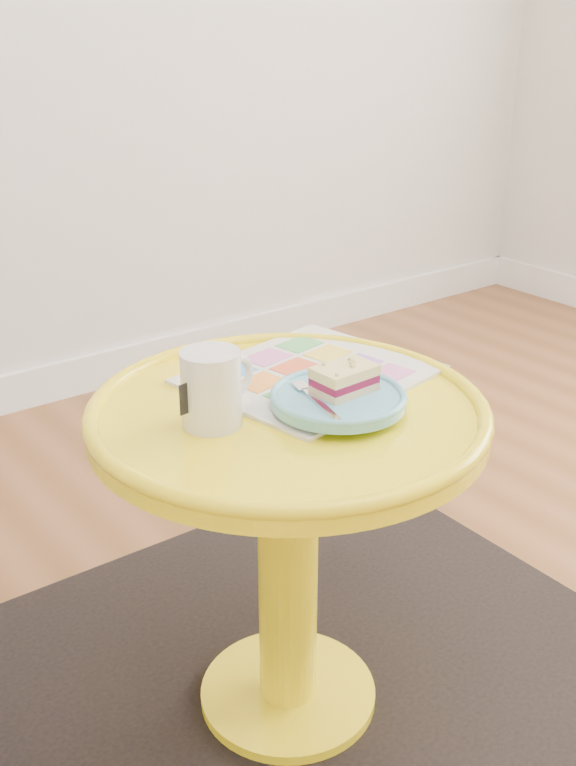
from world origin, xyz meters
TOP-DOWN VIEW (x-y plane):
  - rug at (-0.26, 0.55)m, footprint 1.31×1.12m
  - side_table at (-0.26, 0.55)m, footprint 0.60×0.60m
  - newspaper at (-0.16, 0.62)m, footprint 0.41×0.36m
  - mug at (-0.37, 0.57)m, footprint 0.12×0.09m
  - plate at (-0.21, 0.49)m, footprint 0.20×0.20m
  - cake_slice at (-0.19, 0.50)m, footprint 0.09×0.06m
  - fork at (-0.25, 0.50)m, footprint 0.05×0.14m

SIDE VIEW (x-z plane):
  - rug at x=-0.26m, z-range 0.00..0.01m
  - side_table at x=-0.26m, z-range 0.12..0.69m
  - newspaper at x=-0.16m, z-range 0.57..0.57m
  - plate at x=-0.21m, z-range 0.57..0.60m
  - fork at x=-0.25m, z-range 0.59..0.60m
  - cake_slice at x=-0.19m, z-range 0.59..0.63m
  - mug at x=-0.37m, z-range 0.57..0.68m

